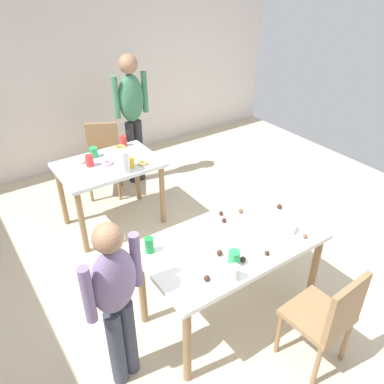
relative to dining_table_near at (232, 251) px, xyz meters
name	(u,v)px	position (x,y,z in m)	size (l,w,h in m)	color
ground_plane	(224,290)	(0.12, 0.20, -0.66)	(6.40, 6.40, 0.00)	beige
wall_back	(75,70)	(0.12, 3.40, 0.64)	(6.40, 0.10, 2.60)	silver
dining_table_near	(232,251)	(0.00, 0.00, 0.00)	(1.38, 0.75, 0.75)	white
dining_table_far	(109,173)	(-0.24, 1.72, -0.02)	(1.03, 0.71, 0.75)	silver
chair_near_table	(328,316)	(0.23, -0.75, -0.16)	(0.42, 0.42, 0.87)	olive
chair_far_table	(104,155)	(-0.01, 2.42, -0.16)	(0.54, 0.54, 0.87)	olive
person_girl_near	(116,296)	(-0.97, -0.03, 0.13)	(0.45, 0.28, 1.33)	#383D4C
person_adult_far	(132,109)	(0.43, 2.44, 0.33)	(0.45, 0.22, 1.63)	#28282D
mixing_bowl	(283,226)	(0.41, -0.11, 0.12)	(0.20, 0.20, 0.06)	white
soda_can	(149,245)	(-0.57, 0.25, 0.16)	(0.07, 0.07, 0.12)	#198438
fork_near	(218,232)	(-0.03, 0.15, 0.10)	(0.17, 0.02, 0.01)	silver
cup_near_0	(234,273)	(-0.25, -0.31, 0.15)	(0.08, 0.08, 0.11)	white
cup_near_1	(234,258)	(-0.16, -0.20, 0.15)	(0.08, 0.08, 0.12)	green
cake_ball_0	(240,211)	(0.29, 0.26, 0.12)	(0.04, 0.04, 0.04)	brown
cake_ball_1	(243,259)	(-0.09, -0.21, 0.12)	(0.04, 0.04, 0.04)	#3D2319
cake_ball_2	(279,207)	(0.61, 0.12, 0.12)	(0.05, 0.05, 0.05)	#3D2319
cake_ball_3	(267,253)	(0.10, -0.26, 0.11)	(0.04, 0.04, 0.04)	#3D2319
cake_ball_4	(221,213)	(0.14, 0.32, 0.11)	(0.04, 0.04, 0.04)	#3D2319
cake_ball_5	(224,220)	(0.10, 0.23, 0.11)	(0.04, 0.04, 0.04)	#3D2319
cake_ball_6	(305,236)	(0.48, -0.28, 0.11)	(0.04, 0.04, 0.04)	brown
cake_ball_7	(220,253)	(-0.18, -0.07, 0.12)	(0.05, 0.05, 0.05)	#3D2319
cake_ball_8	(207,278)	(-0.41, -0.22, 0.12)	(0.04, 0.04, 0.04)	#3D2319
pitcher_far	(124,161)	(-0.18, 1.45, 0.21)	(0.12, 0.12, 0.23)	white
cup_far_0	(123,141)	(0.08, 2.01, 0.15)	(0.07, 0.07, 0.12)	red
cup_far_1	(131,163)	(-0.08, 1.51, 0.15)	(0.08, 0.08, 0.10)	yellow
cup_far_2	(94,152)	(-0.30, 1.94, 0.15)	(0.09, 0.09, 0.11)	green
cup_far_3	(89,161)	(-0.41, 1.77, 0.15)	(0.08, 0.08, 0.12)	red
donut_far_0	(80,161)	(-0.47, 1.90, 0.11)	(0.11, 0.11, 0.03)	white
donut_far_1	(108,162)	(-0.25, 1.71, 0.11)	(0.11, 0.11, 0.03)	pink
donut_far_2	(120,148)	(0.01, 1.94, 0.11)	(0.14, 0.14, 0.04)	gold
donut_far_3	(143,163)	(0.05, 1.49, 0.11)	(0.10, 0.10, 0.03)	gold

